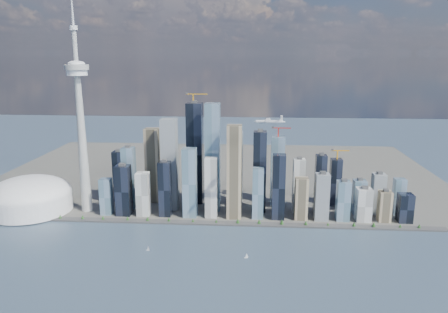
# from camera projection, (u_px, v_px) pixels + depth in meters

# --- Properties ---
(ground) EXTENTS (4000.00, 4000.00, 0.00)m
(ground) POSITION_uv_depth(u_px,v_px,m) (187.00, 277.00, 771.86)
(ground) COLOR #2E4351
(ground) RESTS_ON ground
(seawall) EXTENTS (1100.00, 22.00, 4.00)m
(seawall) POSITION_uv_depth(u_px,v_px,m) (204.00, 223.00, 1014.08)
(seawall) COLOR #383838
(seawall) RESTS_ON ground
(land) EXTENTS (1400.00, 900.00, 3.00)m
(land) POSITION_uv_depth(u_px,v_px,m) (219.00, 172.00, 1451.01)
(land) COLOR #4C4C47
(land) RESTS_ON ground
(shoreline_trees) EXTENTS (960.53, 7.20, 8.80)m
(shoreline_trees) POSITION_uv_depth(u_px,v_px,m) (204.00, 220.00, 1012.52)
(shoreline_trees) COLOR #3F2D1E
(shoreline_trees) RESTS_ON seawall
(skyscraper_cluster) EXTENTS (736.00, 142.00, 288.14)m
(skyscraper_cluster) POSITION_uv_depth(u_px,v_px,m) (231.00, 177.00, 1073.97)
(skyscraper_cluster) COLOR black
(skyscraper_cluster) RESTS_ON land
(needle_tower) EXTENTS (56.00, 56.00, 550.50)m
(needle_tower) POSITION_uv_depth(u_px,v_px,m) (80.00, 118.00, 1039.11)
(needle_tower) COLOR #9C9D98
(needle_tower) RESTS_ON land
(dome_stadium) EXTENTS (200.00, 200.00, 86.00)m
(dome_stadium) POSITION_uv_depth(u_px,v_px,m) (30.00, 197.00, 1084.24)
(dome_stadium) COLOR white
(dome_stadium) RESTS_ON land
(airplane) EXTENTS (63.58, 56.18, 15.51)m
(airplane) POSITION_uv_depth(u_px,v_px,m) (270.00, 121.00, 878.25)
(airplane) COLOR silver
(airplane) RESTS_ON ground
(sailboat_west) EXTENTS (7.67, 3.54, 10.62)m
(sailboat_west) POSITION_uv_depth(u_px,v_px,m) (148.00, 249.00, 876.29)
(sailboat_west) COLOR white
(sailboat_west) RESTS_ON ground
(sailboat_east) EXTENTS (7.76, 3.27, 10.72)m
(sailboat_east) POSITION_uv_depth(u_px,v_px,m) (246.00, 256.00, 844.41)
(sailboat_east) COLOR white
(sailboat_east) RESTS_ON ground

